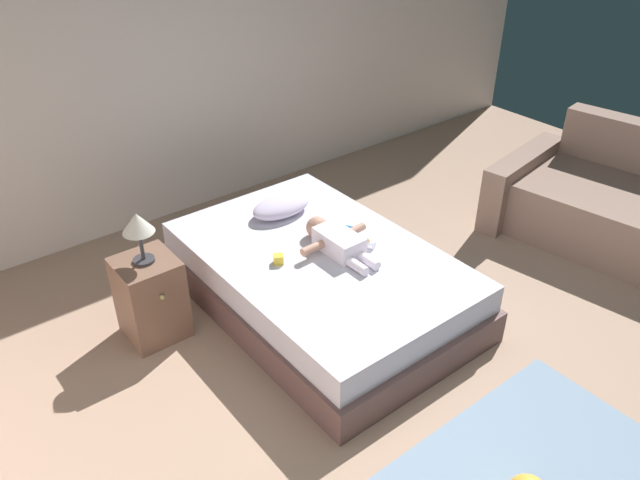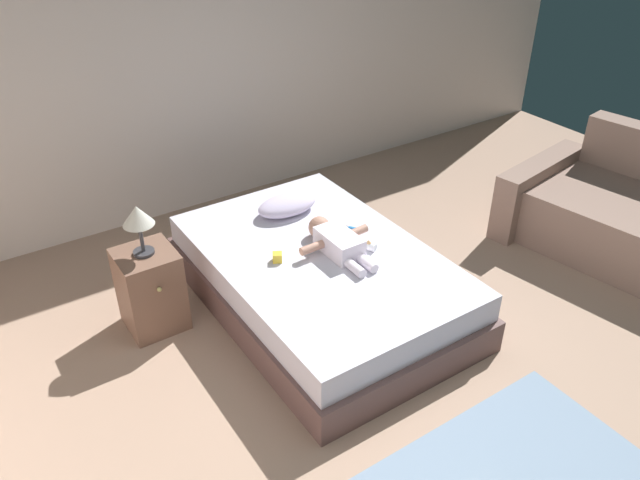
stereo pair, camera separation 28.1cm
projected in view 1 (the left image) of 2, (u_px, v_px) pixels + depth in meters
The scene contains 11 objects.
ground_plane at pixel (457, 386), 3.72m from camera, with size 8.00×8.00×0.00m, color tan.
wall_behind_bed at pixel (191, 55), 5.02m from camera, with size 8.00×0.12×2.60m, color silver.
bed at pixel (320, 279), 4.29m from camera, with size 1.37×2.09×0.43m.
pillow at pixel (281, 206), 4.58m from camera, with size 0.46×0.27×0.13m.
baby at pixel (335, 240), 4.17m from camera, with size 0.53×0.64×0.15m.
toothbrush at pixel (351, 227), 4.44m from camera, with size 0.09×0.13×0.02m.
nightstand at pixel (151, 298), 3.99m from camera, with size 0.37×0.40×0.57m.
lamp at pixel (138, 226), 3.70m from camera, with size 0.19×0.19×0.34m.
rug at pixel (540, 480), 3.17m from camera, with size 1.49×1.08×0.01m.
toy_block at pixel (279, 259), 4.05m from camera, with size 0.08×0.08×0.06m.
baby_bottle at pixel (368, 244), 4.21m from camera, with size 0.09×0.12×0.08m.
Camera 1 is at (-2.30, -1.61, 2.72)m, focal length 35.08 mm.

